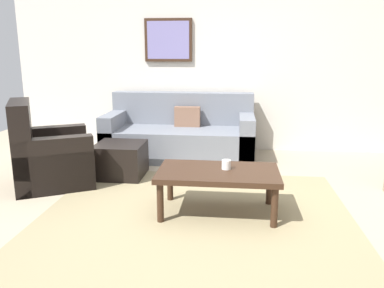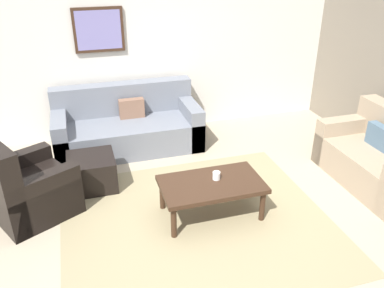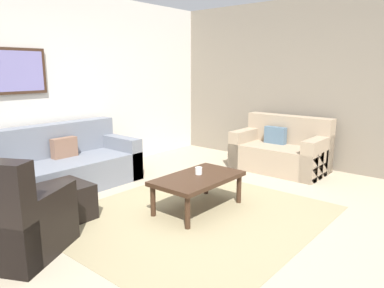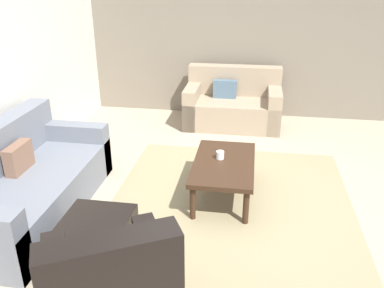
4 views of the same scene
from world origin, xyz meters
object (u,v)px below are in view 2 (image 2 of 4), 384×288
couch_main (127,126)px  coffee_table (212,186)px  ottoman (92,172)px  cup (216,176)px  framed_artwork (99,30)px  couch_loveseat (383,160)px  armchair_leather (24,191)px

couch_main → coffee_table: bearing=-72.6°
ottoman → cup: bearing=-35.5°
coffee_table → framed_artwork: (-0.86, 2.41, 1.26)m
couch_loveseat → armchair_leather: (-4.20, 0.53, 0.01)m
framed_artwork → coffee_table: bearing=-70.4°
couch_main → couch_loveseat: same height
couch_main → armchair_leather: bearing=-133.0°
cup → framed_artwork: 2.80m
couch_main → armchair_leather: 1.93m
couch_loveseat → armchair_leather: bearing=172.8°
couch_main → cup: size_ratio=23.93×
ottoman → coffee_table: size_ratio=0.51×
framed_artwork → cup: bearing=-68.6°
cup → ottoman: bearing=144.5°
couch_main → ottoman: size_ratio=3.66×
framed_artwork → couch_main: bearing=-61.3°
armchair_leather → cup: armchair_leather is taller
couch_main → framed_artwork: 1.41m
armchair_leather → ottoman: 0.83m
armchair_leather → cup: 2.08m
coffee_table → framed_artwork: framed_artwork is taller
couch_main → couch_loveseat: 3.48m
couch_main → coffee_table: (0.62, -1.98, 0.06)m
ottoman → cup: size_ratio=6.54×
cup → couch_main: bearing=109.7°
ottoman → framed_artwork: size_ratio=0.80×
couch_main → coffee_table: couch_main is taller
armchair_leather → ottoman: bearing=28.0°
armchair_leather → coffee_table: bearing=-16.4°
coffee_table → couch_loveseat: bearing=1.1°
framed_artwork → ottoman: bearing=-103.5°
armchair_leather → framed_artwork: (1.08, 1.84, 1.31)m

